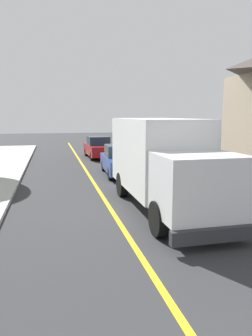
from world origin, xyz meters
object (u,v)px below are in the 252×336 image
at_px(box_truck, 163,160).
at_px(parked_van_across, 205,168).
at_px(stop_sign, 206,149).
at_px(parked_car_mid, 99,148).
at_px(parked_car_near, 121,161).

bearing_deg(box_truck, parked_van_across, 44.89).
bearing_deg(stop_sign, parked_van_across, 63.58).
distance_m(parked_car_mid, parked_van_across, 11.48).
bearing_deg(parked_car_mid, parked_van_across, -71.78).
height_order(parked_car_near, stop_sign, stop_sign).
bearing_deg(box_truck, parked_car_mid, 91.02).
bearing_deg(stop_sign, box_truck, -142.78).
distance_m(parked_car_near, parked_van_across, 4.84).
bearing_deg(parked_car_mid, stop_sign, -76.34).
xyz_separation_m(box_truck, parked_car_mid, (-0.25, 14.23, -0.97)).
bearing_deg(parked_van_across, stop_sign, -116.42).
xyz_separation_m(parked_car_near, parked_car_mid, (-0.16, 7.49, 0.00)).
relative_size(parked_car_near, stop_sign, 1.68).
height_order(box_truck, parked_van_across, box_truck).
bearing_deg(parked_van_across, parked_car_near, 135.15).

